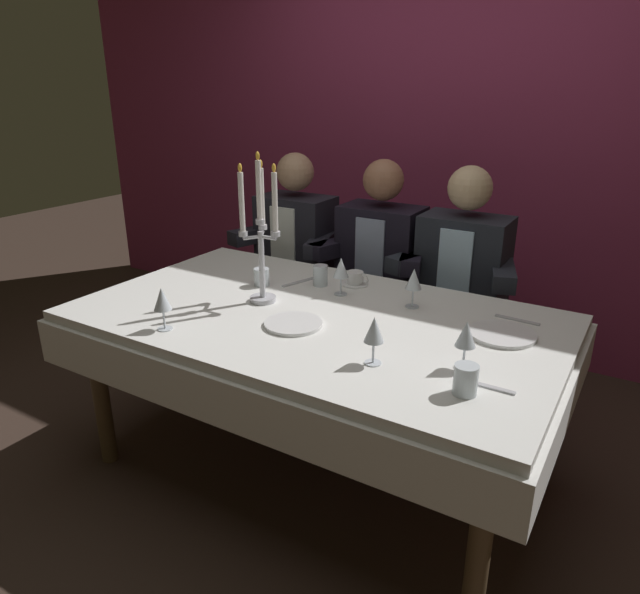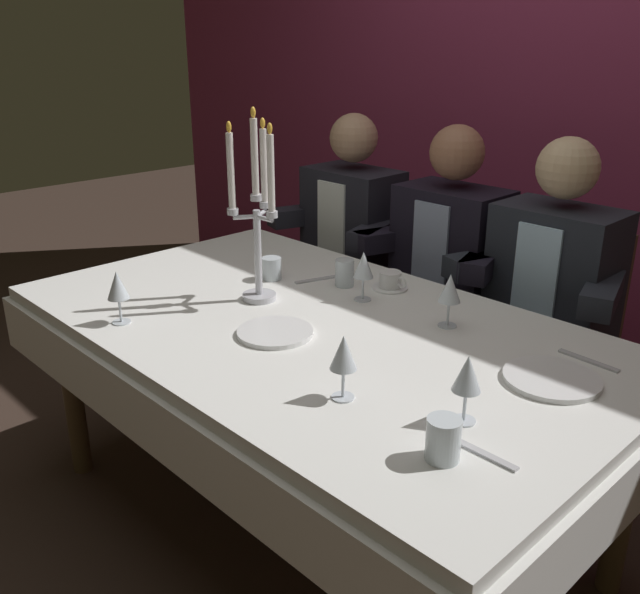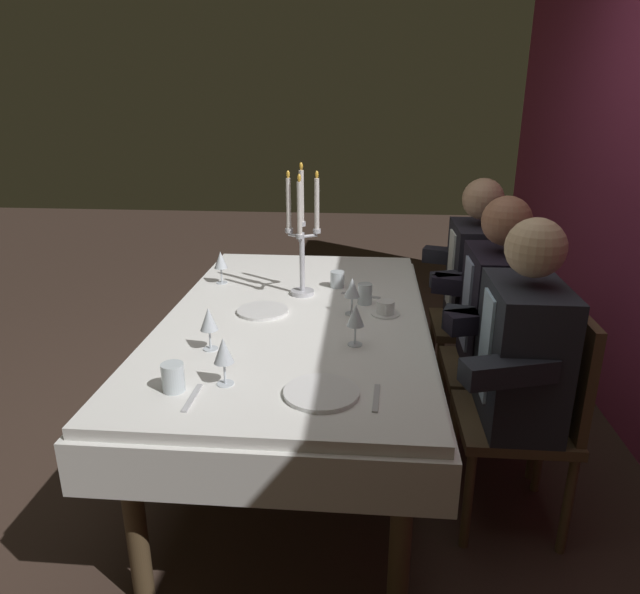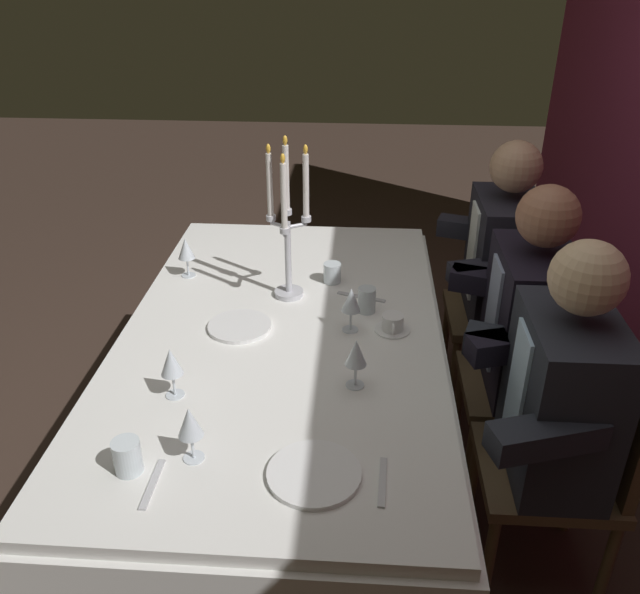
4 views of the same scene
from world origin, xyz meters
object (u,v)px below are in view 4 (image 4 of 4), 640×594
dining_table (282,359)px  wine_glass_1 (351,301)px  water_tumbler_2 (127,456)px  coffee_cup_0 (392,324)px  seated_diner_0 (504,257)px  wine_glass_4 (186,249)px  water_tumbler_0 (367,300)px  candelabra (288,228)px  wine_glass_3 (171,363)px  dinner_plate_1 (314,474)px  wine_glass_0 (356,354)px  seated_diner_1 (531,321)px  seated_diner_2 (564,397)px  wine_glass_2 (190,424)px  dinner_plate_0 (240,326)px  water_tumbler_1 (332,273)px

dining_table → wine_glass_1: 0.34m
water_tumbler_2 → coffee_cup_0: bearing=136.7°
coffee_cup_0 → seated_diner_0: size_ratio=0.11×
wine_glass_4 → water_tumbler_0: wine_glass_4 is taller
candelabra → wine_glass_3: bearing=-22.7°
dinner_plate_1 → seated_diner_0: (-1.37, 0.72, -0.01)m
wine_glass_0 → seated_diner_1: seated_diner_1 is taller
dinner_plate_1 → seated_diner_2: size_ratio=0.19×
wine_glass_2 → wine_glass_3: size_ratio=1.00×
wine_glass_2 → coffee_cup_0: wine_glass_2 is taller
dinner_plate_0 → water_tumbler_1: (-0.38, 0.30, 0.03)m
dinner_plate_1 → wine_glass_0: wine_glass_0 is taller
seated_diner_0 → wine_glass_1: bearing=-44.6°
wine_glass_2 → seated_diner_2: size_ratio=0.13×
wine_glass_4 → wine_glass_2: bearing=14.6°
seated_diner_1 → wine_glass_3: bearing=-65.6°
water_tumbler_1 → seated_diner_0: 0.78m
dinner_plate_1 → seated_diner_2: seated_diner_2 is taller
wine_glass_0 → seated_diner_2: seated_diner_2 is taller
seated_diner_1 → dining_table: bearing=-81.3°
dinner_plate_1 → wine_glass_2: size_ratio=1.47×
water_tumbler_2 → water_tumbler_0: bearing=145.2°
dinner_plate_0 → water_tumbler_2: water_tumbler_2 is taller
wine_glass_0 → water_tumbler_0: (-0.46, 0.03, -0.07)m
wine_glass_1 → seated_diner_0: size_ratio=0.13×
coffee_cup_0 → seated_diner_0: (-0.65, 0.50, -0.03)m
wine_glass_2 → coffee_cup_0: (-0.68, 0.54, -0.09)m
dinner_plate_1 → wine_glass_1: size_ratio=1.47×
candelabra → dinner_plate_0: (0.25, -0.15, -0.27)m
wine_glass_2 → seated_diner_1: 1.31m
wine_glass_0 → water_tumbler_1: wine_glass_0 is taller
dinner_plate_1 → wine_glass_3: (-0.30, -0.44, 0.11)m
water_tumbler_0 → water_tumbler_2: 1.05m
water_tumbler_1 → coffee_cup_0: 0.42m
wine_glass_2 → water_tumbler_1: 1.08m
dining_table → candelabra: size_ratio=3.16×
seated_diner_1 → seated_diner_0: bearing=180.0°
candelabra → seated_diner_2: size_ratio=0.50×
candelabra → dinner_plate_0: 0.40m
wine_glass_2 → water_tumbler_1: wine_glass_2 is taller
wine_glass_3 → water_tumbler_1: 0.89m
wine_glass_1 → wine_glass_3: bearing=-51.4°
dining_table → wine_glass_4: 0.63m
dinner_plate_1 → wine_glass_4: bearing=-151.5°
wine_glass_0 → water_tumbler_0: 0.47m
water_tumbler_0 → coffee_cup_0: (0.13, 0.09, -0.02)m
dining_table → seated_diner_1: 0.90m
seated_diner_0 → water_tumbler_1: bearing=-68.2°
water_tumbler_1 → seated_diner_1: bearing=71.2°
wine_glass_3 → seated_diner_2: size_ratio=0.13×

